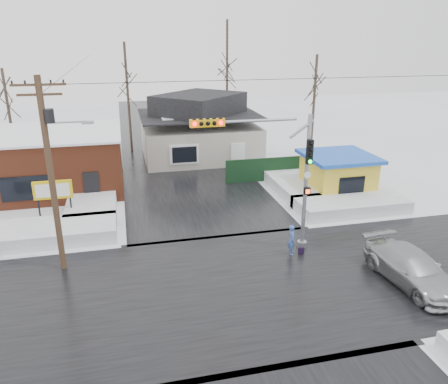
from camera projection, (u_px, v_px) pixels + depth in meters
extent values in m
plane|color=white|center=(244.00, 286.00, 19.46)|extent=(120.00, 120.00, 0.00)
cube|color=black|center=(244.00, 285.00, 19.45)|extent=(10.00, 120.00, 0.02)
cube|color=black|center=(244.00, 285.00, 19.45)|extent=(120.00, 10.00, 0.02)
cube|color=white|center=(51.00, 232.00, 23.79)|extent=(7.00, 3.00, 0.80)
cube|color=white|center=(351.00, 205.00, 27.68)|extent=(7.00, 3.00, 0.80)
cube|color=white|center=(93.00, 198.00, 28.80)|extent=(3.00, 8.00, 0.80)
cube|color=white|center=(292.00, 183.00, 31.82)|extent=(3.00, 8.00, 0.80)
cylinder|color=gray|center=(306.00, 184.00, 21.88)|extent=(0.20, 0.20, 7.00)
cylinder|color=gray|center=(302.00, 244.00, 23.02)|extent=(0.50, 0.50, 0.30)
cylinder|color=gray|center=(250.00, 121.00, 20.12)|extent=(4.60, 0.14, 0.14)
cube|color=gold|center=(207.00, 123.00, 19.69)|extent=(1.60, 0.28, 0.35)
sphere|color=#FF0C0C|center=(195.00, 124.00, 19.41)|extent=(0.20, 0.20, 0.20)
sphere|color=#FF0C0C|center=(221.00, 123.00, 19.67)|extent=(0.20, 0.20, 0.20)
cube|color=black|center=(310.00, 152.00, 21.13)|extent=(0.30, 0.22, 1.20)
sphere|color=#0CE533|center=(310.00, 162.00, 21.15)|extent=(0.18, 0.18, 0.18)
cube|color=black|center=(307.00, 191.00, 21.80)|extent=(0.30, 0.20, 0.35)
cylinder|color=#382619|center=(52.00, 179.00, 19.41)|extent=(0.28, 0.28, 9.00)
cube|color=#382619|center=(38.00, 85.00, 18.02)|extent=(2.20, 0.10, 0.10)
cube|color=#382619|center=(40.00, 95.00, 18.16)|extent=(1.80, 0.10, 0.10)
cylinder|color=black|center=(49.00, 116.00, 18.52)|extent=(0.44, 0.44, 0.60)
cylinder|color=gray|center=(66.00, 122.00, 18.76)|extent=(1.80, 0.08, 0.08)
cube|color=gray|center=(88.00, 123.00, 18.97)|extent=(0.50, 0.22, 0.12)
cube|color=brown|center=(35.00, 162.00, 31.06)|extent=(12.00, 8.00, 4.00)
cube|color=white|center=(31.00, 134.00, 30.36)|extent=(12.20, 8.20, 0.15)
cube|color=black|center=(26.00, 188.00, 27.58)|extent=(3.00, 0.08, 1.60)
cube|color=black|center=(92.00, 188.00, 28.54)|extent=(1.00, 0.08, 2.20)
cylinder|color=black|center=(39.00, 209.00, 25.71)|extent=(0.10, 0.10, 1.80)
cylinder|color=black|center=(71.00, 206.00, 26.10)|extent=(0.10, 0.10, 1.80)
cube|color=gold|center=(53.00, 190.00, 25.54)|extent=(2.20, 0.18, 1.10)
cube|color=white|center=(53.00, 190.00, 25.44)|extent=(1.90, 0.02, 0.80)
cube|color=beige|center=(200.00, 141.00, 39.53)|extent=(10.00, 8.00, 3.00)
cube|color=black|center=(199.00, 114.00, 38.72)|extent=(10.40, 8.40, 0.12)
pyramid|color=black|center=(199.00, 104.00, 38.39)|extent=(9.00, 7.00, 1.80)
cube|color=brown|center=(231.00, 100.00, 39.99)|extent=(0.70, 0.70, 1.40)
cube|color=white|center=(184.00, 155.00, 35.42)|extent=(2.40, 0.12, 1.60)
cube|color=yellow|center=(337.00, 177.00, 30.23)|extent=(4.00, 4.00, 2.60)
cube|color=blue|center=(339.00, 156.00, 29.74)|extent=(4.60, 4.60, 0.25)
cube|color=black|center=(352.00, 186.00, 28.37)|extent=(1.80, 0.06, 1.20)
cube|color=black|center=(276.00, 169.00, 33.38)|extent=(8.00, 0.12, 1.80)
cylinder|color=#332821|center=(128.00, 98.00, 40.71)|extent=(0.24, 0.24, 10.00)
cylinder|color=#332821|center=(227.00, 82.00, 44.36)|extent=(0.24, 0.24, 12.00)
cylinder|color=#332821|center=(314.00, 107.00, 38.84)|extent=(0.24, 0.24, 9.00)
cylinder|color=#332821|center=(10.00, 117.00, 37.06)|extent=(0.24, 0.24, 8.00)
imported|color=#3C5AA9|center=(292.00, 240.00, 22.04)|extent=(0.52, 0.65, 1.57)
imported|color=#A7ABAE|center=(412.00, 268.00, 19.43)|extent=(2.53, 5.31, 1.50)
cube|color=black|center=(301.00, 251.00, 22.20)|extent=(0.29, 0.16, 0.35)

